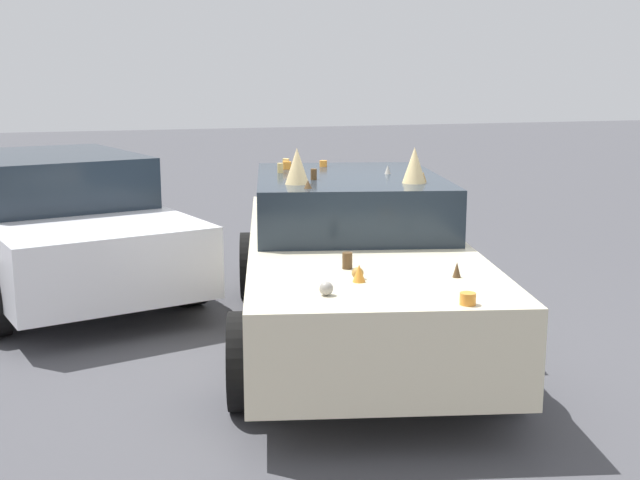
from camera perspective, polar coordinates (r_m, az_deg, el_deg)
name	(u,v)px	position (r m, az deg, el deg)	size (l,w,h in m)	color
ground_plane	(353,339)	(7.01, 2.34, -7.07)	(60.00, 60.00, 0.00)	#47474C
art_car_decorated	(352,256)	(6.91, 2.30, -1.16)	(4.89, 2.87, 1.68)	beige
parked_sedan_behind_right	(55,220)	(9.03, -18.42, 1.33)	(4.84, 2.82, 1.44)	white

